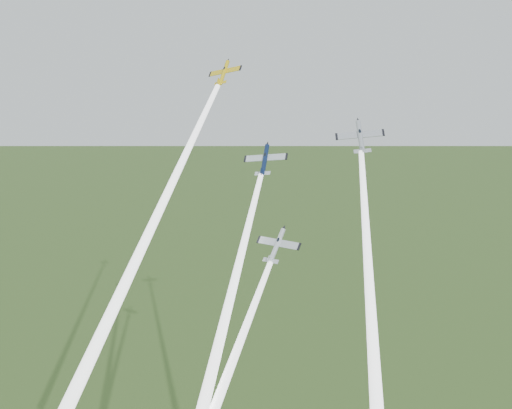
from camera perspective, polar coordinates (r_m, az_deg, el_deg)
name	(u,v)px	position (r m, az deg, el deg)	size (l,w,h in m)	color
plane_yellow	(224,72)	(122.36, -2.86, 11.64)	(7.19, 7.13, 1.13)	yellow
smoke_trail_yellow	(134,263)	(105.01, -10.75, -5.17)	(2.50, 2.50, 74.52)	white
plane_navy	(265,160)	(116.17, 0.79, 4.00)	(8.29, 8.23, 1.30)	#0E1C3E
smoke_trail_navy	(217,352)	(101.58, -3.52, -12.98)	(2.50, 2.50, 65.88)	white
plane_silver_right	(360,137)	(115.62, 9.26, 5.97)	(8.68, 8.61, 1.36)	#A9AEB7
smoke_trail_silver_right	(372,336)	(98.55, 10.31, -11.39)	(2.50, 2.50, 66.63)	white
plane_silver_low	(277,245)	(108.21, 1.87, -3.66)	(8.19, 8.13, 1.28)	silver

